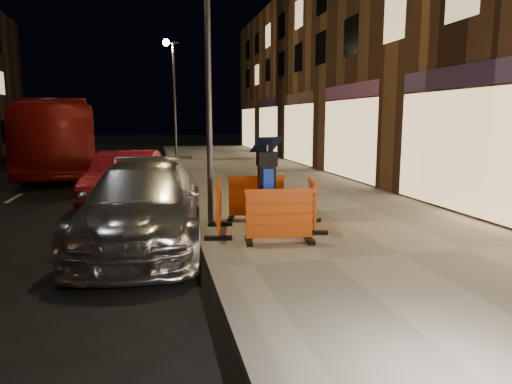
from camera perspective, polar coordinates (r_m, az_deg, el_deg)
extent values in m
plane|color=black|center=(6.99, -4.70, -10.47)|extent=(120.00, 120.00, 0.00)
cube|color=gray|center=(7.93, 17.53, -7.91)|extent=(6.00, 60.00, 0.15)
cube|color=slate|center=(6.97, -4.70, -9.89)|extent=(0.30, 60.00, 0.15)
cube|color=black|center=(8.95, 1.34, 0.66)|extent=(0.65, 0.65, 1.74)
cube|color=#F65912|center=(8.11, 2.95, -3.01)|extent=(1.30, 0.66, 0.97)
cube|color=#F65912|center=(9.92, 0.01, -0.74)|extent=(1.33, 0.81, 0.97)
cube|color=#F65912|center=(8.84, -4.66, -2.01)|extent=(0.72, 1.31, 0.97)
cube|color=#F65912|center=(9.28, 7.03, -1.50)|extent=(0.80, 1.33, 0.97)
imported|color=#B1B1B6|center=(8.92, -13.71, -6.34)|extent=(2.59, 5.37, 1.51)
imported|color=maroon|center=(13.12, -15.73, -1.45)|extent=(2.13, 4.57, 1.45)
imported|color=maroon|center=(21.63, -22.91, 2.26)|extent=(4.00, 11.39, 3.11)
cylinder|color=#3F3F44|center=(9.63, -5.97, 13.93)|extent=(0.12, 0.12, 6.00)
cylinder|color=#3F3F44|center=(24.56, -10.12, 10.96)|extent=(0.12, 0.12, 6.00)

